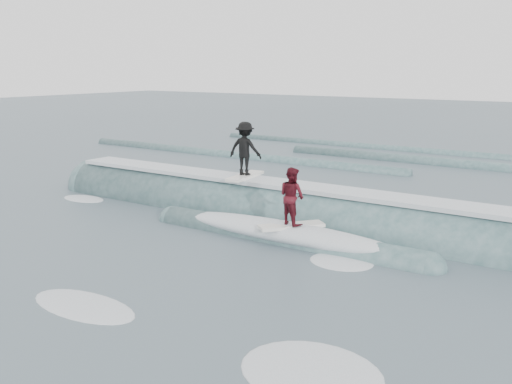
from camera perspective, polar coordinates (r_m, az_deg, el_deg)
The scene contains 6 objects.
ground at distance 17.43m, azimuth -4.84°, elevation -5.10°, with size 160.00×160.00×0.00m, color #40535D.
breaking_wave at distance 19.98m, azimuth 1.68°, elevation -2.64°, with size 20.75×4.03×2.50m.
surfer_black at distance 20.43m, azimuth -1.10°, elevation 4.20°, with size 1.32×2.05×2.01m.
surfer_red at distance 17.08m, azimuth 3.60°, elevation -0.71°, with size 1.70×1.89×1.85m.
whitewater at distance 13.95m, azimuth -5.07°, elevation -9.68°, with size 16.20×8.42×0.10m.
far_swells at distance 33.63m, azimuth 10.75°, elevation 3.28°, with size 35.29×8.65×0.80m.
Camera 1 is at (10.40, -12.96, 5.25)m, focal length 40.00 mm.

